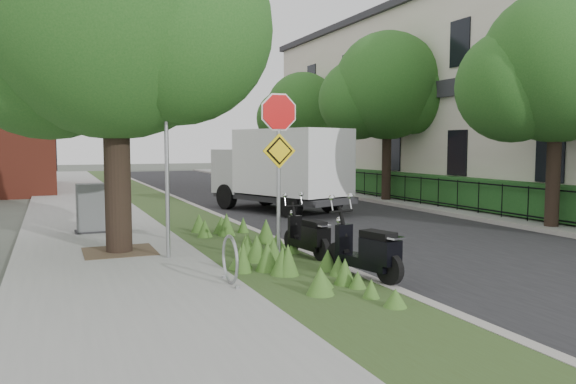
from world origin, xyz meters
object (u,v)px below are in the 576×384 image
at_px(sign_assembly, 279,142).
at_px(utility_cabinet, 94,209).
at_px(scooter_near, 311,239).
at_px(scooter_far, 371,256).
at_px(box_truck, 282,166).

height_order(sign_assembly, utility_cabinet, sign_assembly).
height_order(scooter_near, scooter_far, scooter_far).
relative_size(box_truck, utility_cabinet, 4.68).
height_order(box_truck, utility_cabinet, box_truck).
bearing_deg(utility_cabinet, sign_assembly, -60.67).
distance_m(sign_assembly, box_truck, 8.87).
distance_m(sign_assembly, scooter_near, 2.00).
distance_m(sign_assembly, utility_cabinet, 6.11).
bearing_deg(box_truck, sign_assembly, -112.65).
relative_size(scooter_far, box_truck, 0.30).
height_order(scooter_far, utility_cabinet, utility_cabinet).
bearing_deg(box_truck, scooter_near, -108.54).
distance_m(box_truck, utility_cabinet, 7.03).
relative_size(scooter_near, scooter_far, 0.91).
bearing_deg(scooter_far, utility_cabinet, 118.11).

